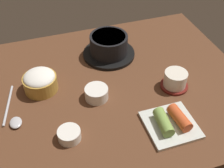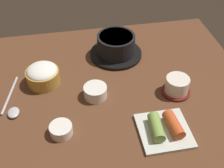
% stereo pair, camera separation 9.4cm
% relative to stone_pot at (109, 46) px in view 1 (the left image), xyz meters
% --- Properties ---
extents(dining_table, '(1.00, 0.76, 0.02)m').
position_rel_stone_pot_xyz_m(dining_table, '(-0.07, -0.17, -0.05)').
color(dining_table, '#56331E').
rests_on(dining_table, ground).
extents(stone_pot, '(0.20, 0.20, 0.09)m').
position_rel_stone_pot_xyz_m(stone_pot, '(0.00, 0.00, 0.00)').
color(stone_pot, black).
rests_on(stone_pot, dining_table).
extents(rice_bowl, '(0.11, 0.11, 0.07)m').
position_rel_stone_pot_xyz_m(rice_bowl, '(-0.27, -0.11, -0.00)').
color(rice_bowl, '#B78C38').
rests_on(rice_bowl, dining_table).
extents(tea_cup_with_saucer, '(0.09, 0.09, 0.06)m').
position_rel_stone_pot_xyz_m(tea_cup_with_saucer, '(0.16, -0.24, -0.01)').
color(tea_cup_with_saucer, maroon).
rests_on(tea_cup_with_saucer, dining_table).
extents(banchan_cup_center, '(0.08, 0.08, 0.04)m').
position_rel_stone_pot_xyz_m(banchan_cup_center, '(-0.11, -0.21, -0.02)').
color(banchan_cup_center, white).
rests_on(banchan_cup_center, dining_table).
extents(kimchi_plate, '(0.15, 0.15, 0.04)m').
position_rel_stone_pot_xyz_m(kimchi_plate, '(0.07, -0.39, -0.02)').
color(kimchi_plate, silver).
rests_on(kimchi_plate, dining_table).
extents(side_bowl_near, '(0.07, 0.07, 0.03)m').
position_rel_stone_pot_xyz_m(side_bowl_near, '(-0.23, -0.34, -0.02)').
color(side_bowl_near, white).
rests_on(side_bowl_near, dining_table).
extents(spoon, '(0.06, 0.19, 0.01)m').
position_rel_stone_pot_xyz_m(spoon, '(-0.37, -0.21, -0.03)').
color(spoon, '#B7B7BC').
rests_on(spoon, dining_table).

